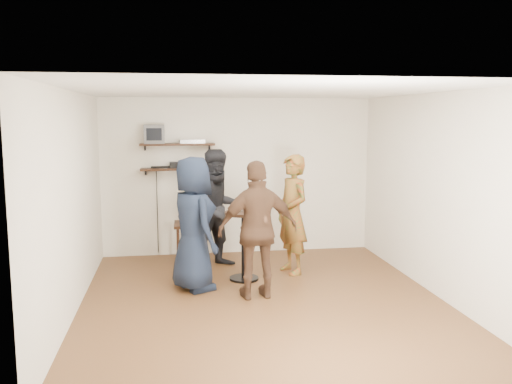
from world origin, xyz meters
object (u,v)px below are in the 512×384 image
(side_table, at_px, (192,230))
(person_dark, at_px, (219,209))
(radio, at_px, (176,165))
(person_plaid, at_px, (292,214))
(crt_monitor, at_px, (154,134))
(drinks_table, at_px, (244,236))
(person_brown, at_px, (258,230))
(person_navy, at_px, (193,224))
(dvd_deck, at_px, (192,141))

(side_table, bearing_deg, person_dark, -33.68)
(radio, bearing_deg, side_table, -64.75)
(side_table, height_order, person_plaid, person_plaid)
(person_dark, bearing_deg, crt_monitor, 121.73)
(crt_monitor, relative_size, person_plaid, 0.18)
(radio, xyz_separation_m, drinks_table, (0.91, -1.45, -0.89))
(crt_monitor, xyz_separation_m, person_plaid, (2.00, -1.21, -1.14))
(side_table, bearing_deg, person_brown, -66.64)
(side_table, relative_size, person_brown, 0.37)
(drinks_table, distance_m, person_navy, 0.83)
(radio, height_order, person_navy, person_navy)
(person_navy, bearing_deg, person_plaid, -93.14)
(dvd_deck, height_order, person_brown, dvd_deck)
(drinks_table, relative_size, person_plaid, 0.56)
(drinks_table, xyz_separation_m, person_plaid, (0.75, 0.24, 0.25))
(dvd_deck, height_order, side_table, dvd_deck)
(drinks_table, bearing_deg, side_table, 124.71)
(radio, relative_size, side_table, 0.34)
(crt_monitor, distance_m, dvd_deck, 0.62)
(radio, height_order, person_brown, person_brown)
(drinks_table, bearing_deg, radio, 121.99)
(dvd_deck, distance_m, radio, 0.46)
(side_table, xyz_separation_m, person_navy, (-0.02, -1.33, 0.36))
(person_dark, height_order, person_navy, person_dark)
(radio, xyz_separation_m, person_navy, (0.19, -1.77, -0.63))
(crt_monitor, relative_size, dvd_deck, 0.80)
(dvd_deck, distance_m, person_plaid, 2.11)
(crt_monitor, height_order, person_brown, crt_monitor)
(side_table, xyz_separation_m, drinks_table, (0.70, -1.01, 0.09))
(crt_monitor, distance_m, person_dark, 1.64)
(dvd_deck, xyz_separation_m, person_plaid, (1.39, -1.21, -1.02))
(drinks_table, relative_size, person_brown, 0.56)
(radio, bearing_deg, person_brown, -66.26)
(radio, distance_m, person_plaid, 2.15)
(side_table, relative_size, person_navy, 0.36)
(dvd_deck, height_order, radio, dvd_deck)
(person_dark, xyz_separation_m, person_brown, (0.36, -1.52, -0.03))
(side_table, distance_m, person_brown, 1.98)
(dvd_deck, relative_size, side_table, 0.62)
(person_navy, bearing_deg, side_table, -25.00)
(dvd_deck, bearing_deg, person_plaid, -41.06)
(crt_monitor, bearing_deg, person_navy, -73.42)
(side_table, distance_m, person_navy, 1.37)
(dvd_deck, relative_size, radio, 1.82)
(dvd_deck, distance_m, person_brown, 2.56)
(radio, distance_m, person_brown, 2.52)
(person_dark, xyz_separation_m, person_navy, (-0.43, -1.05, -0.01))
(person_dark, distance_m, person_navy, 1.14)
(crt_monitor, distance_m, radio, 0.60)
(drinks_table, distance_m, person_dark, 0.83)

